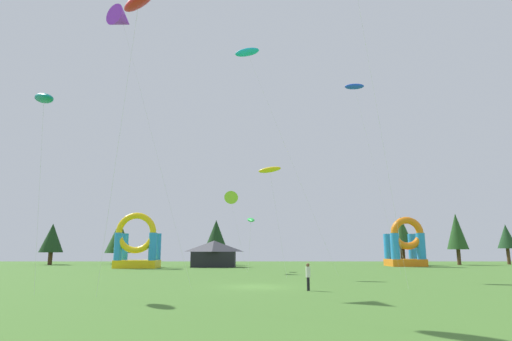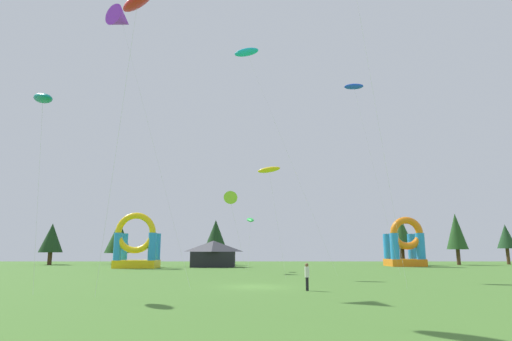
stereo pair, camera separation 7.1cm
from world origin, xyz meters
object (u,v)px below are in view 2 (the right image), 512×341
kite_green_parafoil (251,220)px  kite_blue_parafoil (354,87)px  kite_teal_parafoil (43,98)px  kite_cyan_parafoil (247,52)px  kite_red_parafoil (138,1)px  inflatable_blue_arch (137,247)px  kite_purple_delta (122,20)px  kite_lime_delta (230,199)px  kite_yellow_parafoil (269,170)px  festival_tent (214,254)px  inflatable_red_slide (405,247)px  person_midfield (307,274)px

kite_green_parafoil → kite_blue_parafoil: 20.60m
kite_teal_parafoil → kite_cyan_parafoil: 26.20m
kite_red_parafoil → kite_cyan_parafoil: size_ratio=0.68×
kite_cyan_parafoil → kite_blue_parafoil: bearing=2.5°
inflatable_blue_arch → kite_purple_delta: bearing=-79.1°
kite_blue_parafoil → kite_lime_delta: bearing=166.0°
kite_red_parafoil → kite_yellow_parafoil: (8.37, 18.54, -6.75)m
kite_lime_delta → kite_cyan_parafoil: kite_cyan_parafoil is taller
kite_green_parafoil → festival_tent: bearing=118.3°
inflatable_blue_arch → inflatable_red_slide: (40.38, 6.20, -0.00)m
kite_teal_parafoil → kite_red_parafoil: 10.01m
person_midfield → festival_tent: festival_tent is taller
kite_green_parafoil → kite_teal_parafoil: bearing=-118.8°
kite_lime_delta → kite_red_parafoil: 29.03m
inflatable_red_slide → festival_tent: bearing=-174.7°
kite_cyan_parafoil → kite_teal_parafoil: bearing=-126.4°
person_midfield → festival_tent: size_ratio=0.28×
kite_green_parafoil → kite_blue_parafoil: kite_blue_parafoil is taller
kite_yellow_parafoil → kite_red_parafoil: bearing=-114.3°
kite_red_parafoil → festival_tent: 43.56m
kite_green_parafoil → inflatable_red_slide: size_ratio=0.89×
inflatable_red_slide → kite_teal_parafoil: bearing=-134.5°
kite_lime_delta → kite_green_parafoil: size_ratio=1.41×
kite_cyan_parafoil → festival_tent: size_ratio=4.12×
kite_cyan_parafoil → kite_yellow_parafoil: size_ratio=2.39×
kite_green_parafoil → kite_red_parafoil: size_ratio=0.38×
kite_teal_parafoil → kite_lime_delta: bearing=62.9°
kite_cyan_parafoil → person_midfield: (4.49, -17.53, -24.56)m
kite_yellow_parafoil → person_midfield: bearing=-80.9°
kite_blue_parafoil → inflatable_blue_arch: (-28.57, 13.59, -18.62)m
kite_purple_delta → kite_yellow_parafoil: bearing=29.2°
kite_red_parafoil → kite_blue_parafoil: size_ratio=0.81×
kite_teal_parafoil → festival_tent: (8.35, 36.02, -10.98)m
person_midfield → festival_tent: (-9.76, 35.11, 0.90)m
kite_green_parafoil → kite_yellow_parafoil: 12.62m
kite_green_parafoil → festival_tent: 12.72m
kite_cyan_parafoil → person_midfield: size_ratio=14.87×
inflatable_red_slide → kite_lime_delta: bearing=-148.7°
kite_teal_parafoil → kite_yellow_parafoil: kite_teal_parafoil is taller
kite_lime_delta → festival_tent: size_ratio=1.50×
kite_yellow_parafoil → person_midfield: kite_yellow_parafoil is taller
kite_cyan_parafoil → kite_yellow_parafoil: bearing=-62.5°
kite_lime_delta → kite_purple_delta: size_ratio=0.40×
kite_green_parafoil → inflatable_red_slide: inflatable_red_slide is taller
kite_teal_parafoil → kite_yellow_parafoil: (16.04, 13.79, -2.41)m
kite_green_parafoil → kite_cyan_parafoil: 20.57m
kite_yellow_parafoil → inflatable_red_slide: 34.22m
kite_red_parafoil → kite_yellow_parafoil: bearing=65.7°
kite_red_parafoil → inflatable_red_slide: 55.05m
kite_purple_delta → kite_cyan_parafoil: bearing=48.1°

